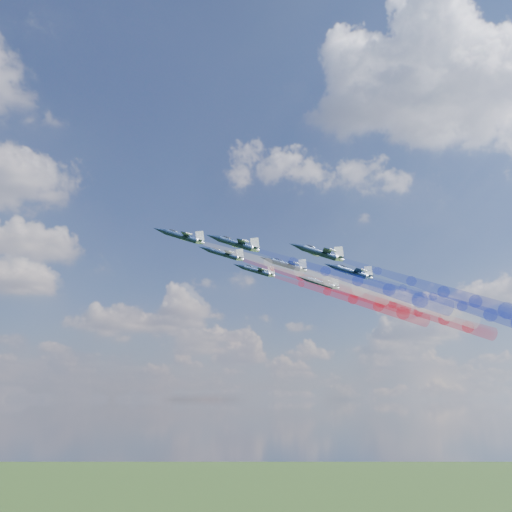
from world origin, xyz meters
TOP-DOWN VIEW (x-y plane):
  - jet_lead at (-6.08, -10.59)m, footprint 14.75×12.90m
  - trail_lead at (20.98, -18.09)m, footprint 45.97×16.75m
  - jet_inner_left at (0.42, -23.74)m, footprint 14.75×12.90m
  - trail_inner_left at (27.48, -31.23)m, footprint 45.97×16.75m
  - jet_inner_right at (9.35, -2.31)m, footprint 14.75×12.90m
  - trail_inner_right at (36.41, -9.81)m, footprint 45.97×16.75m
  - jet_outer_left at (11.58, -37.91)m, footprint 14.75×12.90m
  - trail_outer_left at (38.63, -45.40)m, footprint 45.97×16.75m
  - jet_center_third at (17.99, -16.97)m, footprint 14.75×12.90m
  - trail_center_third at (45.05, -24.47)m, footprint 45.97×16.75m
  - jet_outer_right at (22.40, 3.16)m, footprint 14.75×12.90m
  - trail_outer_right at (49.46, -4.33)m, footprint 45.97×16.75m
  - jet_rear_left at (26.23, -30.44)m, footprint 14.75×12.90m
  - trail_rear_left at (53.29, -37.93)m, footprint 45.97×16.75m
  - jet_rear_right at (33.00, -10.65)m, footprint 14.75×12.90m
  - trail_rear_right at (60.05, -18.15)m, footprint 45.97×16.75m

SIDE VIEW (x-z plane):
  - trail_rear_left at x=53.29m, z-range 114.07..128.84m
  - trail_outer_left at x=38.63m, z-range 114.99..129.76m
  - trail_rear_right at x=60.05m, z-range 115.51..130.28m
  - trail_center_third at x=45.05m, z-range 117.26..132.04m
  - trail_inner_left at x=27.48m, z-range 118.46..133.23m
  - trail_outer_right at x=49.46m, z-range 119.94..134.72m
  - jet_rear_left at x=26.23m, z-range 124.35..131.31m
  - jet_outer_left at x=11.58m, z-range 125.27..132.23m
  - trail_inner_right at x=36.41m, z-range 121.76..136.53m
  - jet_rear_right at x=33.00m, z-range 125.79..132.75m
  - trail_lead at x=20.98m, z-range 122.14..136.91m
  - jet_center_third at x=17.99m, z-range 127.55..134.51m
  - jet_inner_left at x=0.42m, z-range 128.74..135.70m
  - jet_outer_right at x=22.40m, z-range 130.23..137.19m
  - jet_inner_right at x=9.35m, z-range 132.04..139.01m
  - jet_lead at x=-6.08m, z-range 132.42..139.38m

